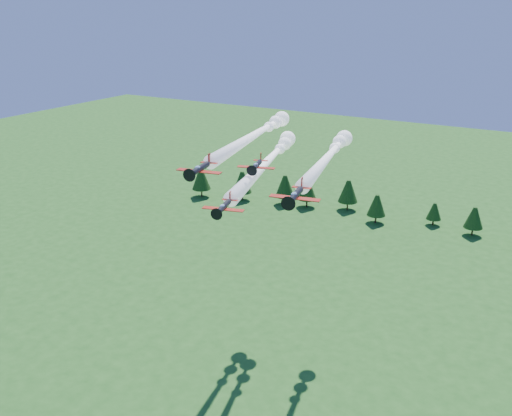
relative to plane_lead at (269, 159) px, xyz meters
The scene contains 6 objects.
ground 50.17m from the plane_lead, 70.95° to the right, with size 600.00×600.00×0.00m, color #205019.
plane_lead is the anchor object (origin of this frame).
plane_left 7.84m from the plane_lead, 142.73° to the left, with size 14.52×52.62×3.70m.
plane_right 12.43m from the plane_lead, 26.83° to the left, with size 14.68×49.00×3.70m.
plane_slot 15.70m from the plane_lead, 70.07° to the right, with size 6.96×7.72×2.44m.
treeline 97.16m from the plane_lead, 94.87° to the left, with size 171.01×22.49×11.92m.
Camera 1 is at (47.17, -79.25, 75.21)m, focal length 40.00 mm.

